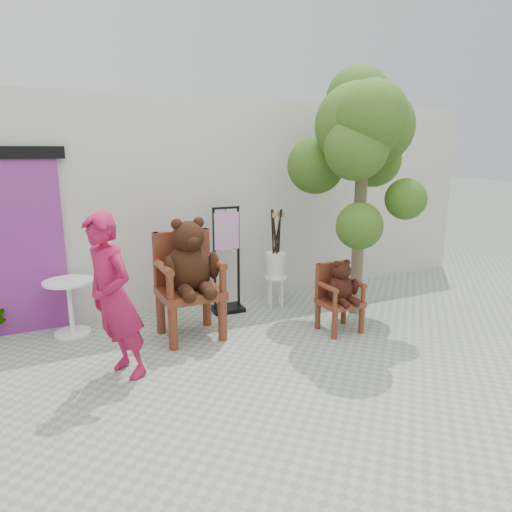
# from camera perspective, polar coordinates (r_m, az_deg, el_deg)

# --- Properties ---
(ground_plane) EXTENTS (60.00, 60.00, 0.00)m
(ground_plane) POSITION_cam_1_polar(r_m,az_deg,el_deg) (5.10, 9.56, -13.62)
(ground_plane) COLOR gray
(ground_plane) RESTS_ON ground
(back_wall) EXTENTS (9.00, 1.00, 3.00)m
(back_wall) POSITION_cam_1_polar(r_m,az_deg,el_deg) (7.33, -4.27, 6.98)
(back_wall) COLOR beige
(back_wall) RESTS_ON ground
(doorway) EXTENTS (1.40, 0.11, 2.33)m
(doorway) POSITION_cam_1_polar(r_m,az_deg,el_deg) (6.35, -28.25, 1.43)
(doorway) COLOR #7D297C
(doorway) RESTS_ON ground
(chair_big) EXTENTS (0.74, 0.79, 1.50)m
(chair_big) POSITION_cam_1_polar(r_m,az_deg,el_deg) (5.61, -8.40, -1.66)
(chair_big) COLOR #512111
(chair_big) RESTS_ON ground
(chair_small) EXTENTS (0.50, 0.51, 0.94)m
(chair_small) POSITION_cam_1_polar(r_m,az_deg,el_deg) (5.90, 10.41, -4.14)
(chair_small) COLOR #512111
(chair_small) RESTS_ON ground
(person) EXTENTS (0.63, 0.74, 1.71)m
(person) POSITION_cam_1_polar(r_m,az_deg,el_deg) (4.72, -17.32, -5.03)
(person) COLOR #A21440
(person) RESTS_ON ground
(cafe_table) EXTENTS (0.60, 0.60, 0.70)m
(cafe_table) POSITION_cam_1_polar(r_m,az_deg,el_deg) (6.18, -22.23, -5.22)
(cafe_table) COLOR white
(cafe_table) RESTS_ON ground
(display_stand) EXTENTS (0.47, 0.37, 1.51)m
(display_stand) POSITION_cam_1_polar(r_m,az_deg,el_deg) (6.52, -3.67, -1.99)
(display_stand) COLOR black
(display_stand) RESTS_ON ground
(stool_bucket) EXTENTS (0.32, 0.32, 1.45)m
(stool_bucket) POSITION_cam_1_polar(r_m,az_deg,el_deg) (6.71, 2.48, -1.03)
(stool_bucket) COLOR white
(stool_bucket) RESTS_ON ground
(tree) EXTENTS (1.63, 1.82, 3.40)m
(tree) POSITION_cam_1_polar(r_m,az_deg,el_deg) (6.28, 13.01, 14.28)
(tree) COLOR brown
(tree) RESTS_ON ground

